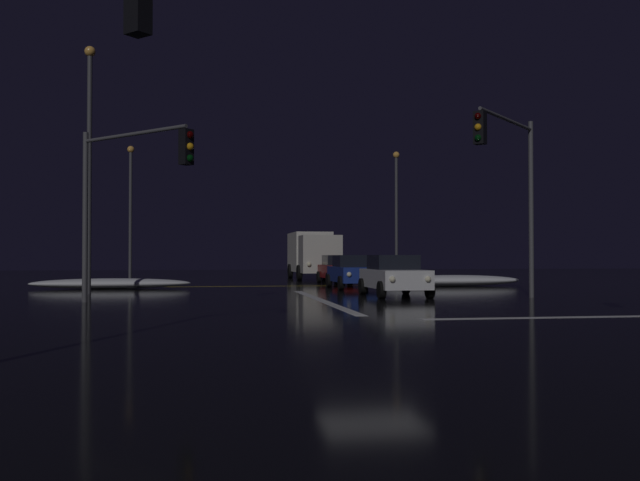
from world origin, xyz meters
TOP-DOWN VIEW (x-y plane):
  - ground at (0.00, 0.00)m, footprint 120.00×120.00m
  - stop_line_north at (0.00, 7.53)m, footprint 0.35×12.84m
  - centre_line_ns at (0.00, 19.13)m, footprint 22.00×0.15m
  - snow_bank_left_curb at (-8.33, 17.60)m, footprint 7.36×1.50m
  - snow_bank_right_curb at (8.33, 17.70)m, footprint 7.29×1.50m
  - sedan_white at (3.16, 9.62)m, footprint 2.02×4.33m
  - sedan_blue at (2.93, 16.04)m, footprint 2.02×4.33m
  - sedan_red at (3.35, 21.79)m, footprint 2.02×4.33m
  - box_truck at (2.96, 29.26)m, footprint 2.68×8.28m
  - traffic_signal_ne at (6.54, 6.54)m, footprint 3.64×3.64m
  - traffic_signal_nw at (-6.40, 6.40)m, footprint 3.72×3.72m
  - streetlamp_right_far at (8.63, 29.13)m, footprint 0.44×0.44m
  - streetlamp_left_near at (-8.63, 13.13)m, footprint 0.44×0.44m
  - streetlamp_left_far at (-8.63, 29.13)m, footprint 0.44×0.44m

SIDE VIEW (x-z plane):
  - ground at x=0.00m, z-range -0.10..0.00m
  - stop_line_north at x=0.00m, z-range 0.00..0.01m
  - centre_line_ns at x=0.00m, z-range 0.00..0.01m
  - snow_bank_left_curb at x=-8.33m, z-range 0.00..0.48m
  - snow_bank_right_curb at x=8.33m, z-range 0.00..0.56m
  - sedan_white at x=3.16m, z-range 0.02..1.59m
  - sedan_blue at x=2.93m, z-range 0.02..1.59m
  - sedan_red at x=3.35m, z-range 0.02..1.59m
  - box_truck at x=2.96m, z-range 0.17..3.25m
  - traffic_signal_nw at x=-6.40m, z-range 1.13..6.81m
  - traffic_signal_ne at x=6.54m, z-range 1.26..7.79m
  - streetlamp_left_far at x=-8.63m, z-range 0.68..9.14m
  - streetlamp_right_far at x=8.63m, z-range 0.68..9.19m
  - streetlamp_left_near at x=-8.63m, z-range 0.71..10.79m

